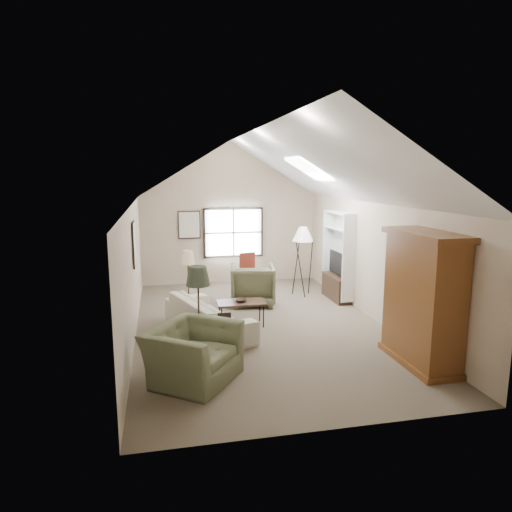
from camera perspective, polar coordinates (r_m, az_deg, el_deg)
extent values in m
cube|color=brown|center=(9.57, 0.51, -8.69)|extent=(5.00, 8.00, 0.01)
cube|color=#BBA98E|center=(13.12, -3.29, 2.09)|extent=(5.00, 0.01, 2.50)
cube|color=#BBA98E|center=(5.55, 9.68, -9.47)|extent=(5.00, 0.01, 2.50)
cube|color=#BBA98E|center=(9.05, -15.14, -1.96)|extent=(0.01, 8.00, 2.50)
cube|color=#BBA98E|center=(10.08, 14.53, -0.71)|extent=(0.01, 8.00, 2.50)
cube|color=black|center=(13.07, -2.84, 2.94)|extent=(1.72, 0.08, 1.42)
cube|color=black|center=(9.25, -15.01, 1.46)|extent=(0.68, 0.04, 0.88)
cube|color=black|center=(12.91, -8.35, 3.88)|extent=(0.62, 0.04, 0.78)
cube|color=brown|center=(7.92, 20.14, -5.08)|extent=(0.60, 1.50, 2.20)
cube|color=white|center=(11.46, 10.24, 0.25)|extent=(0.32, 1.30, 2.10)
cube|color=#382316|center=(11.63, 10.02, -3.88)|extent=(0.34, 1.18, 0.60)
cube|color=black|center=(11.50, 10.11, -0.89)|extent=(0.05, 0.90, 0.55)
imported|color=beige|center=(9.14, -5.98, -7.39)|extent=(1.67, 2.56, 0.70)
imported|color=#5E6546|center=(7.12, -7.89, -12.00)|extent=(1.68, 1.72, 0.84)
imported|color=#5D6446|center=(10.99, -0.46, -3.58)|extent=(1.19, 1.21, 0.97)
cube|color=#392917|center=(9.51, -1.85, -7.20)|extent=(1.01, 0.58, 0.51)
imported|color=#332615|center=(9.43, -1.86, -5.55)|extent=(0.25, 0.25, 0.06)
cylinder|color=#392917|center=(7.67, -3.91, -11.26)|extent=(0.76, 0.76, 0.60)
cube|color=maroon|center=(11.64, -0.66, -2.41)|extent=(0.53, 0.53, 1.11)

